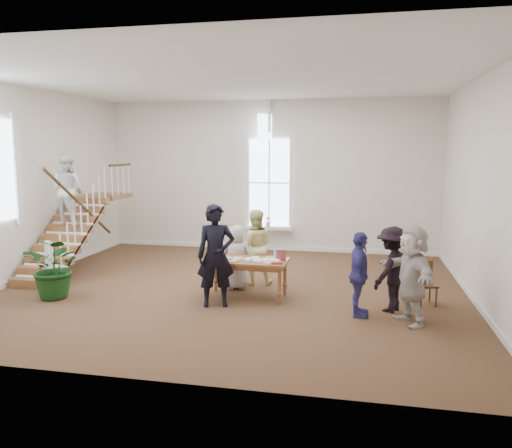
% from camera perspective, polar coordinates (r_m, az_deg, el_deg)
% --- Properties ---
extents(ground, '(10.00, 10.00, 0.00)m').
position_cam_1_polar(ground, '(11.08, -2.62, -7.42)').
color(ground, '#49351C').
rests_on(ground, ground).
extents(room_shell, '(10.49, 10.00, 10.00)m').
position_cam_1_polar(room_shell, '(15.18, 1.46, -1.51)').
color(room_shell, beige).
rests_on(room_shell, ground).
extents(staircase, '(1.10, 4.10, 2.92)m').
position_cam_1_polar(staircase, '(13.17, -20.46, 1.78)').
color(staircase, brown).
rests_on(staircase, ground).
extents(library_table, '(1.73, 0.89, 0.87)m').
position_cam_1_polar(library_table, '(10.26, -1.08, -4.57)').
color(library_table, brown).
rests_on(library_table, ground).
extents(police_officer, '(0.85, 0.69, 2.00)m').
position_cam_1_polar(police_officer, '(9.71, -4.61, -3.63)').
color(police_officer, black).
rests_on(police_officer, ground).
extents(elderly_woman, '(0.74, 0.52, 1.42)m').
position_cam_1_polar(elderly_woman, '(10.92, -2.25, -3.82)').
color(elderly_woman, beige).
rests_on(elderly_woman, ground).
extents(person_yellow, '(0.98, 0.85, 1.71)m').
position_cam_1_polar(person_yellow, '(11.31, -0.17, -2.63)').
color(person_yellow, '#F2E797').
rests_on(person_yellow, ground).
extents(woman_cluster_a, '(0.39, 0.92, 1.57)m').
position_cam_1_polar(woman_cluster_a, '(9.31, 11.69, -5.67)').
color(woman_cluster_a, '#3C3784').
rests_on(woman_cluster_a, ground).
extents(woman_cluster_b, '(1.06, 1.21, 1.62)m').
position_cam_1_polar(woman_cluster_b, '(9.76, 15.23, -5.00)').
color(woman_cluster_b, black).
rests_on(woman_cluster_b, ground).
extents(woman_cluster_c, '(1.13, 1.69, 1.74)m').
position_cam_1_polar(woman_cluster_c, '(9.15, 17.37, -5.59)').
color(woman_cluster_c, beige).
rests_on(woman_cluster_c, ground).
extents(floor_plant, '(1.22, 1.08, 1.30)m').
position_cam_1_polar(floor_plant, '(11.06, -21.92, -4.61)').
color(floor_plant, '#123B13').
rests_on(floor_plant, ground).
extents(side_chair, '(0.46, 0.46, 0.86)m').
position_cam_1_polar(side_chair, '(10.46, 18.73, -6.17)').
color(side_chair, '#36230E').
rests_on(side_chair, ground).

